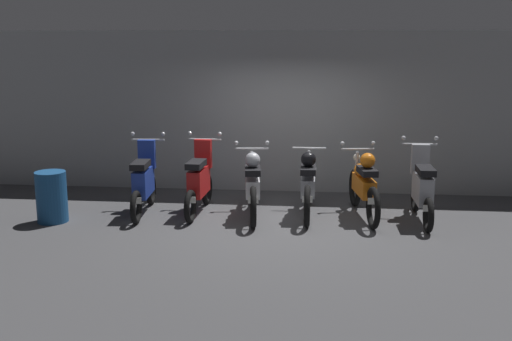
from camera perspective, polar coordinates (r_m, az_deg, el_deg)
The scene contains 9 objects.
ground_plane at distance 9.72m, azimuth 2.09°, elevation -4.83°, with size 80.00×80.00×0.00m, color #424244.
back_wall at distance 11.58m, azimuth 2.83°, elevation 5.45°, with size 16.00×0.30×2.98m, color gray.
motorbike_slot_0 at distance 10.29m, azimuth -10.32°, elevation -1.04°, with size 0.59×1.68×1.29m.
motorbike_slot_1 at distance 10.20m, azimuth -5.26°, elevation -0.99°, with size 0.59×1.68×1.29m.
motorbike_slot_2 at distance 9.97m, azimuth -0.33°, elevation -1.26°, with size 0.59×1.95×1.15m.
motorbike_slot_3 at distance 10.05m, azimuth 4.84°, elevation -1.20°, with size 0.56×1.95×1.08m.
motorbike_slot_4 at distance 10.07m, azimuth 9.93°, elevation -1.31°, with size 0.58×1.94×1.15m.
motorbike_slot_5 at distance 10.04m, azimuth 15.10°, elevation -1.59°, with size 0.59×1.68×1.29m.
trash_bin at distance 10.19m, azimuth -18.37°, elevation -2.32°, with size 0.48×0.48×0.80m, color navy.
Camera 1 is at (0.56, -9.29, 2.83)m, focal length 43.29 mm.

